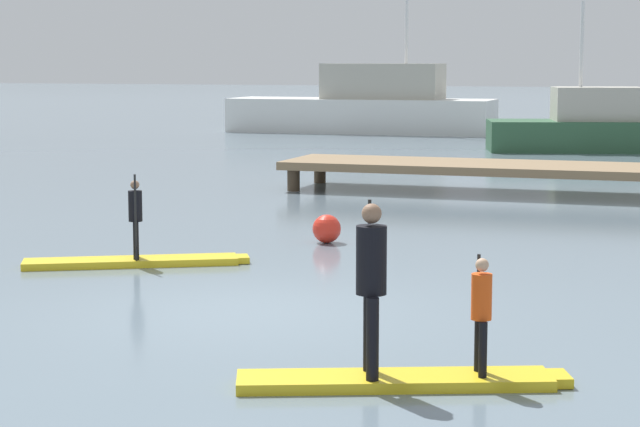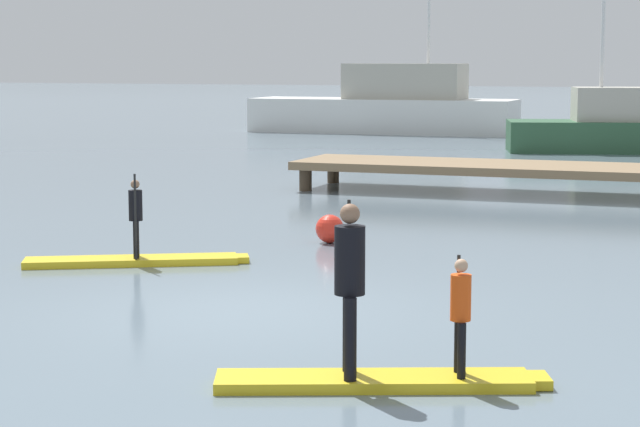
{
  "view_description": "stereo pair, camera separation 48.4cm",
  "coord_description": "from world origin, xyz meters",
  "px_view_note": "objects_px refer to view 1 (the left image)",
  "views": [
    {
      "loc": [
        5.03,
        -12.38,
        2.89
      ],
      "look_at": [
        -0.29,
        3.52,
        0.7
      ],
      "focal_mm": 65.78,
      "sensor_mm": 36.0,
      "label": 1
    },
    {
      "loc": [
        5.49,
        -12.22,
        2.89
      ],
      "look_at": [
        -0.29,
        3.52,
        0.7
      ],
      "focal_mm": 65.78,
      "sensor_mm": 36.0,
      "label": 2
    }
  ],
  "objects_px": {
    "paddleboard_far": "(402,380)",
    "fishing_boat_green_midground": "(602,128)",
    "paddler_child_solo": "(135,215)",
    "paddleboard_near": "(136,262)",
    "mooring_buoy_near": "(327,229)",
    "paddler_adult": "(371,278)",
    "paddler_child_front": "(481,310)",
    "fishing_boat_white_large": "(366,107)"
  },
  "relations": [
    {
      "from": "paddleboard_far",
      "to": "fishing_boat_green_midground",
      "type": "xyz_separation_m",
      "value": [
        -0.81,
        28.62,
        0.69
      ]
    },
    {
      "from": "paddler_child_solo",
      "to": "paddleboard_far",
      "type": "relative_size",
      "value": 0.41
    },
    {
      "from": "paddleboard_near",
      "to": "mooring_buoy_near",
      "type": "relative_size",
      "value": 6.66
    },
    {
      "from": "paddleboard_far",
      "to": "paddler_adult",
      "type": "bearing_deg",
      "value": -160.31
    },
    {
      "from": "paddleboard_near",
      "to": "paddler_child_solo",
      "type": "xyz_separation_m",
      "value": [
        0.01,
        -0.01,
        0.68
      ]
    },
    {
      "from": "paddler_child_solo",
      "to": "fishing_boat_green_midground",
      "type": "bearing_deg",
      "value": 79.63
    },
    {
      "from": "paddler_child_front",
      "to": "fishing_boat_white_large",
      "type": "xyz_separation_m",
      "value": [
        -11.37,
        35.3,
        0.35
      ]
    },
    {
      "from": "paddler_child_solo",
      "to": "paddler_child_front",
      "type": "relative_size",
      "value": 1.14
    },
    {
      "from": "paddler_adult",
      "to": "mooring_buoy_near",
      "type": "relative_size",
      "value": 3.42
    },
    {
      "from": "paddler_child_solo",
      "to": "paddleboard_far",
      "type": "distance_m",
      "value": 7.11
    },
    {
      "from": "paddler_child_solo",
      "to": "fishing_boat_white_large",
      "type": "xyz_separation_m",
      "value": [
        -5.56,
        30.71,
        0.31
      ]
    },
    {
      "from": "paddler_child_front",
      "to": "fishing_boat_green_midground",
      "type": "bearing_deg",
      "value": 92.93
    },
    {
      "from": "paddleboard_near",
      "to": "paddler_adult",
      "type": "relative_size",
      "value": 1.95
    },
    {
      "from": "paddleboard_far",
      "to": "fishing_boat_white_large",
      "type": "height_order",
      "value": "fishing_boat_white_large"
    },
    {
      "from": "paddler_child_front",
      "to": "paddler_child_solo",
      "type": "bearing_deg",
      "value": 141.7
    },
    {
      "from": "paddleboard_far",
      "to": "fishing_boat_white_large",
      "type": "xyz_separation_m",
      "value": [
        -10.72,
        35.56,
        0.99
      ]
    },
    {
      "from": "paddleboard_near",
      "to": "fishing_boat_green_midground",
      "type": "distance_m",
      "value": 24.17
    },
    {
      "from": "paddleboard_far",
      "to": "fishing_boat_white_large",
      "type": "bearing_deg",
      "value": 106.77
    },
    {
      "from": "fishing_boat_white_large",
      "to": "mooring_buoy_near",
      "type": "height_order",
      "value": "fishing_boat_white_large"
    },
    {
      "from": "paddler_child_solo",
      "to": "mooring_buoy_near",
      "type": "bearing_deg",
      "value": 55.65
    },
    {
      "from": "paddler_adult",
      "to": "fishing_boat_white_large",
      "type": "xyz_separation_m",
      "value": [
        -10.45,
        35.66,
        0.05
      ]
    },
    {
      "from": "paddler_child_solo",
      "to": "fishing_boat_white_large",
      "type": "distance_m",
      "value": 31.21
    },
    {
      "from": "paddleboard_near",
      "to": "paddler_child_solo",
      "type": "distance_m",
      "value": 0.68
    },
    {
      "from": "paddler_child_front",
      "to": "fishing_boat_green_midground",
      "type": "xyz_separation_m",
      "value": [
        -1.45,
        28.36,
        0.06
      ]
    },
    {
      "from": "paddleboard_far",
      "to": "paddler_adult",
      "type": "distance_m",
      "value": 0.98
    },
    {
      "from": "paddler_child_solo",
      "to": "mooring_buoy_near",
      "type": "xyz_separation_m",
      "value": [
        1.93,
        2.82,
        -0.5
      ]
    },
    {
      "from": "fishing_boat_green_midground",
      "to": "paddleboard_near",
      "type": "bearing_deg",
      "value": -100.39
    },
    {
      "from": "paddleboard_near",
      "to": "fishing_boat_white_large",
      "type": "distance_m",
      "value": 31.22
    },
    {
      "from": "paddler_adult",
      "to": "mooring_buoy_near",
      "type": "height_order",
      "value": "paddler_adult"
    },
    {
      "from": "mooring_buoy_near",
      "to": "paddleboard_near",
      "type": "bearing_deg",
      "value": -124.54
    },
    {
      "from": "fishing_boat_white_large",
      "to": "paddleboard_near",
      "type": "bearing_deg",
      "value": -79.75
    },
    {
      "from": "paddler_adult",
      "to": "fishing_boat_white_large",
      "type": "relative_size",
      "value": 0.15
    },
    {
      "from": "paddler_adult",
      "to": "paddler_child_solo",
      "type": "bearing_deg",
      "value": 134.68
    },
    {
      "from": "fishing_boat_white_large",
      "to": "mooring_buoy_near",
      "type": "bearing_deg",
      "value": -74.98
    },
    {
      "from": "paddleboard_near",
      "to": "paddler_adult",
      "type": "bearing_deg",
      "value": -45.34
    },
    {
      "from": "paddler_child_solo",
      "to": "paddler_child_front",
      "type": "distance_m",
      "value": 7.4
    },
    {
      "from": "paddleboard_far",
      "to": "fishing_boat_green_midground",
      "type": "relative_size",
      "value": 0.38
    },
    {
      "from": "paddler_child_front",
      "to": "fishing_boat_white_large",
      "type": "relative_size",
      "value": 0.1
    },
    {
      "from": "paddler_child_front",
      "to": "mooring_buoy_near",
      "type": "bearing_deg",
      "value": 117.67
    },
    {
      "from": "paddleboard_near",
      "to": "paddler_adult",
      "type": "distance_m",
      "value": 7.03
    },
    {
      "from": "paddler_adult",
      "to": "paddler_child_front",
      "type": "xyz_separation_m",
      "value": [
        0.92,
        0.36,
        -0.3
      ]
    },
    {
      "from": "paddleboard_near",
      "to": "paddler_child_solo",
      "type": "bearing_deg",
      "value": -57.88
    }
  ]
}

